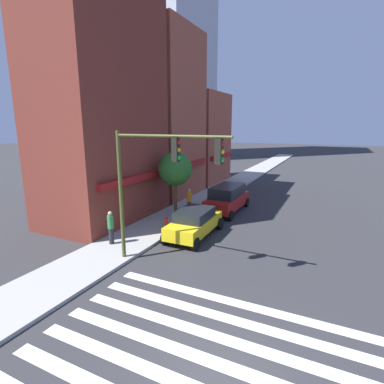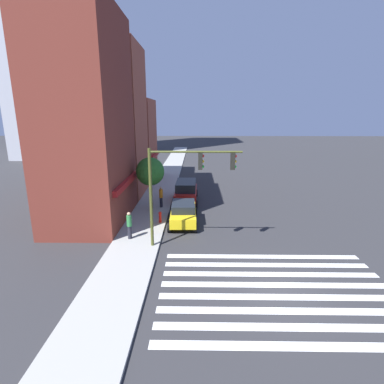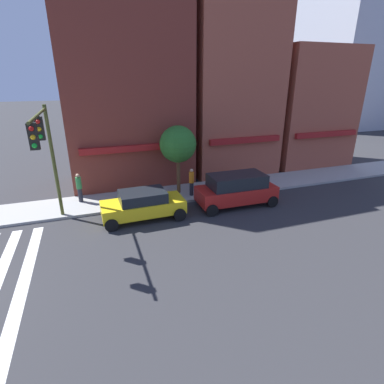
{
  "view_description": "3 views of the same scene",
  "coord_description": "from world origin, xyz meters",
  "views": [
    {
      "loc": [
        -5.94,
        -2.26,
        6.26
      ],
      "look_at": [
        11.1,
        6.0,
        2.0
      ],
      "focal_mm": 28.0,
      "sensor_mm": 36.0,
      "label": 1
    },
    {
      "loc": [
        -12.21,
        3.74,
        7.88
      ],
      "look_at": [
        4.53,
        4.0,
        3.5
      ],
      "focal_mm": 28.0,
      "sensor_mm": 36.0,
      "label": 2
    },
    {
      "loc": [
        6.36,
        -10.15,
        7.28
      ],
      "look_at": [
        11.54,
        4.7,
        1.2
      ],
      "focal_mm": 28.0,
      "sensor_mm": 36.0,
      "label": 3
    }
  ],
  "objects": [
    {
      "name": "storefront_row",
      "position": [
        15.32,
        11.5,
        6.68
      ],
      "size": [
        22.62,
        5.3,
        14.86
      ],
      "color": "maroon",
      "rests_on": "ground_plane"
    },
    {
      "name": "pedestrian_orange_vest",
      "position": [
        12.22,
        6.76,
        1.07
      ],
      "size": [
        0.32,
        0.32,
        1.77
      ],
      "rotation": [
        0.0,
        0.0,
        2.92
      ],
      "color": "#23232D",
      "rests_on": "sidewalk_left"
    },
    {
      "name": "ground_plane",
      "position": [
        0.0,
        0.0,
        0.0
      ],
      "size": [
        200.0,
        200.0,
        0.0
      ],
      "primitive_type": "plane",
      "color": "#2D2D30"
    },
    {
      "name": "suv_red",
      "position": [
        14.33,
        4.7,
        1.03
      ],
      "size": [
        4.72,
        2.12,
        1.94
      ],
      "rotation": [
        0.0,
        0.0,
        -0.01
      ],
      "color": "#B21E19",
      "rests_on": "ground_plane"
    },
    {
      "name": "sedan_yellow",
      "position": [
        8.74,
        4.7,
        0.84
      ],
      "size": [
        4.45,
        2.02,
        1.59
      ],
      "rotation": [
        0.0,
        0.0,
        0.03
      ],
      "color": "yellow",
      "rests_on": "ground_plane"
    },
    {
      "name": "traffic_signal",
      "position": [
        4.53,
        4.44,
        4.4
      ],
      "size": [
        0.32,
        5.31,
        6.02
      ],
      "color": "#474C1E",
      "rests_on": "ground_plane"
    },
    {
      "name": "sidewalk_left",
      "position": [
        0.0,
        7.5,
        0.07
      ],
      "size": [
        120.0,
        3.0,
        0.15
      ],
      "color": "#9E9E99",
      "rests_on": "ground_plane"
    },
    {
      "name": "fire_hydrant",
      "position": [
        8.48,
        6.4,
        0.61
      ],
      "size": [
        0.24,
        0.24,
        0.84
      ],
      "color": "red",
      "rests_on": "sidewalk_left"
    },
    {
      "name": "crosswalk_stripes",
      "position": [
        -0.0,
        0.0,
        0.0
      ],
      "size": [
        7.26,
        10.8,
        0.01
      ],
      "color": "silver",
      "rests_on": "ground_plane"
    },
    {
      "name": "street_tree",
      "position": [
        11.59,
        7.5,
        3.34
      ],
      "size": [
        2.29,
        2.29,
        4.36
      ],
      "color": "brown",
      "rests_on": "sidewalk_left"
    },
    {
      "name": "pedestrian_green_top",
      "position": [
        5.5,
        7.98,
        1.07
      ],
      "size": [
        0.32,
        0.32,
        1.77
      ],
      "rotation": [
        0.0,
        0.0,
        2.68
      ],
      "color": "#23232D",
      "rests_on": "sidewalk_left"
    }
  ]
}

